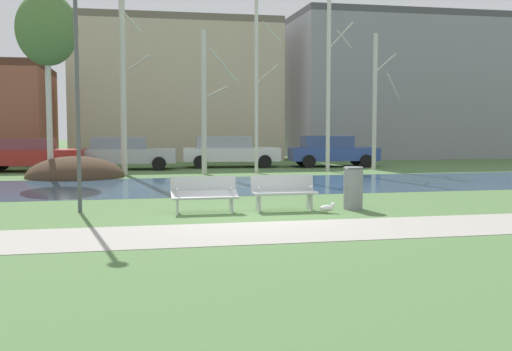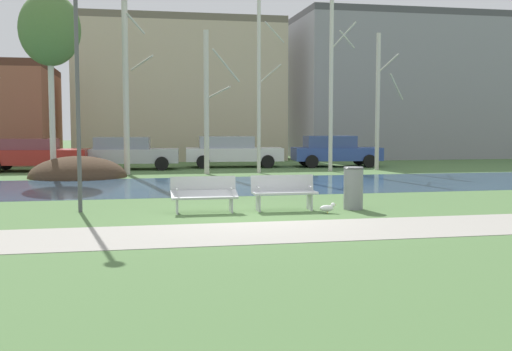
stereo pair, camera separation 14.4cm
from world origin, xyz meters
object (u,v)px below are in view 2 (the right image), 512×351
(streetlamp, at_px, (77,50))
(trash_bin, at_px, (353,187))
(parked_sedan_second_silver, at_px, (128,152))
(bench_right, at_px, (284,192))
(seagull, at_px, (328,208))
(parked_hatch_third_white, at_px, (232,151))
(parked_van_nearest_red, at_px, (33,154))
(bench_left, at_px, (204,193))
(parked_wagon_fourth_blue, at_px, (334,151))

(streetlamp, bearing_deg, trash_bin, -7.01)
(trash_bin, bearing_deg, parked_sedan_second_silver, 110.50)
(bench_right, relative_size, seagull, 3.81)
(parked_hatch_third_white, bearing_deg, seagull, -90.92)
(bench_right, distance_m, parked_sedan_second_silver, 15.42)
(parked_van_nearest_red, bearing_deg, bench_left, -67.28)
(parked_van_nearest_red, bearing_deg, parked_wagon_fourth_blue, 1.03)
(streetlamp, relative_size, parked_wagon_fourth_blue, 1.32)
(seagull, bearing_deg, parked_hatch_third_white, 89.08)
(seagull, xyz_separation_m, streetlamp, (-5.87, 1.38, 3.79))
(bench_right, xyz_separation_m, parked_hatch_third_white, (1.18, 15.50, 0.33))
(seagull, height_order, parked_van_nearest_red, parked_van_nearest_red)
(parked_sedan_second_silver, xyz_separation_m, parked_wagon_fourth_blue, (10.17, -0.06, 0.01))
(bench_left, bearing_deg, parked_sedan_second_silver, 97.15)
(parked_wagon_fourth_blue, bearing_deg, parked_sedan_second_silver, 179.66)
(seagull, relative_size, streetlamp, 0.07)
(bench_left, relative_size, bench_right, 1.00)
(seagull, bearing_deg, bench_left, 166.62)
(seagull, distance_m, parked_sedan_second_silver, 16.35)
(bench_left, bearing_deg, bench_right, 0.00)
(bench_left, bearing_deg, parked_hatch_third_white, 78.43)
(parked_van_nearest_red, height_order, parked_wagon_fourth_blue, parked_wagon_fourth_blue)
(parked_sedan_second_silver, bearing_deg, bench_right, -75.49)
(streetlamp, xyz_separation_m, parked_wagon_fourth_blue, (11.25, 14.18, -3.11))
(parked_sedan_second_silver, height_order, parked_wagon_fourth_blue, parked_wagon_fourth_blue)
(bench_right, relative_size, trash_bin, 1.50)
(bench_left, bearing_deg, seagull, -13.38)
(bench_left, xyz_separation_m, parked_sedan_second_silver, (-1.87, 14.93, 0.33))
(parked_wagon_fourth_blue, bearing_deg, parked_hatch_third_white, 173.02)
(bench_right, bearing_deg, streetlamp, 172.10)
(bench_left, distance_m, seagull, 3.01)
(seagull, relative_size, parked_van_nearest_red, 0.09)
(bench_right, distance_m, parked_van_nearest_red, 16.71)
(bench_left, height_order, seagull, bench_left)
(parked_van_nearest_red, height_order, parked_sedan_second_silver, parked_sedan_second_silver)
(parked_sedan_second_silver, distance_m, parked_wagon_fourth_blue, 10.17)
(trash_bin, distance_m, parked_sedan_second_silver, 16.09)
(bench_left, height_order, streetlamp, streetlamp)
(parked_wagon_fourth_blue, bearing_deg, trash_bin, -106.82)
(parked_van_nearest_red, distance_m, parked_sedan_second_silver, 4.26)
(bench_right, xyz_separation_m, seagull, (0.92, -0.69, -0.34))
(parked_sedan_second_silver, bearing_deg, streetlamp, -94.35)
(bench_right, bearing_deg, parked_van_nearest_red, 119.04)
(bench_right, xyz_separation_m, streetlamp, (-4.95, 0.69, 3.45))
(seagull, distance_m, parked_wagon_fourth_blue, 16.48)
(bench_right, height_order, streetlamp, streetlamp)
(trash_bin, height_order, streetlamp, streetlamp)
(seagull, xyz_separation_m, parked_van_nearest_red, (-9.03, 15.30, 0.66))
(streetlamp, distance_m, parked_sedan_second_silver, 14.62)
(bench_right, distance_m, streetlamp, 6.07)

